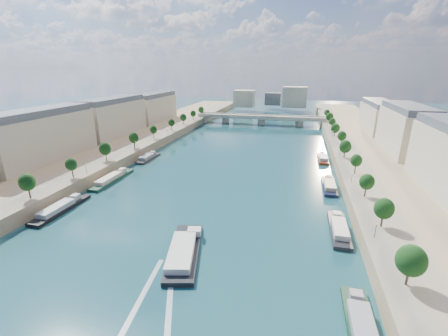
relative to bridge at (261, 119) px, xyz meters
The scene contains 17 objects.
ground 129.17m from the bridge, 90.00° to the right, with size 700.00×700.00×0.00m, color #0D333A.
quay_left 147.82m from the bridge, 119.15° to the right, with size 44.00×520.00×5.00m, color #9E8460.
quay_right 147.82m from the bridge, 60.85° to the right, with size 44.00×520.00×5.00m, color #9E8460.
pave_left 141.10m from the bridge, 113.83° to the right, with size 14.00×520.00×0.10m, color gray.
pave_right 141.10m from the bridge, 66.17° to the right, with size 14.00×520.00×0.10m, color gray.
trees_left 138.57m from the bridge, 113.40° to the right, with size 4.80×268.80×8.26m.
trees_right 131.27m from the bridge, 65.21° to the right, with size 4.80×268.80×8.26m.
lamps_left 148.68m from the bridge, 110.68° to the right, with size 0.36×200.36×4.28m.
lamps_right 134.75m from the bridge, 67.06° to the right, with size 0.36×200.36×4.28m.
buildings_left 145.12m from the bridge, 125.98° to the right, with size 16.00×226.00×23.20m.
buildings_right 145.12m from the bridge, 54.02° to the right, with size 16.00×226.00×23.20m.
skyline 91.01m from the bridge, 87.98° to the left, with size 79.00×42.00×22.00m.
bridge is the anchor object (origin of this frame).
tour_barge 196.01m from the bridge, 88.64° to the right, with size 13.41×26.98×3.65m.
wake 212.66m from the bridge, 88.75° to the right, with size 13.73×25.96×0.04m.
moored_barges_left 185.09m from the bridge, 104.23° to the right, with size 5.00×155.33×3.60m.
moored_barges_right 180.53m from the bridge, 75.40° to the right, with size 5.00×164.72×3.60m.
Camera 1 is at (31.22, -29.83, 46.65)m, focal length 24.00 mm.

